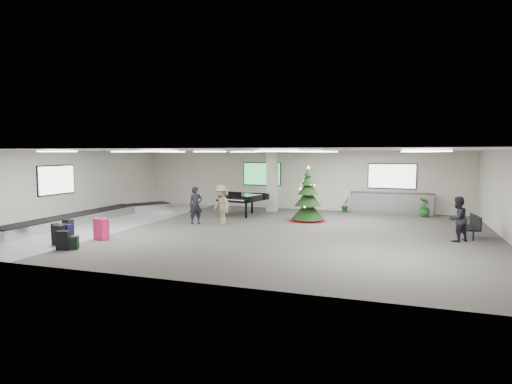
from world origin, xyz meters
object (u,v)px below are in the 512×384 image
(service_counter, at_px, (391,203))
(baggage_carousel, at_px, (93,216))
(potted_plant_left, at_px, (345,205))
(potted_plant_right, at_px, (425,207))
(christmas_tree, at_px, (308,202))
(pink_suitcase, at_px, (101,229))
(traveler_bench, at_px, (458,219))
(bench, at_px, (472,225))
(traveler_a, at_px, (196,205))
(traveler_b, at_px, (221,205))
(grand_piano, at_px, (243,198))

(service_counter, bearing_deg, baggage_carousel, -152.33)
(potted_plant_left, distance_m, potted_plant_right, 3.84)
(christmas_tree, bearing_deg, pink_suitcase, -133.07)
(potted_plant_left, bearing_deg, pink_suitcase, -126.56)
(traveler_bench, bearing_deg, service_counter, -112.12)
(pink_suitcase, distance_m, potted_plant_left, 12.38)
(christmas_tree, xyz_separation_m, potted_plant_right, (5.09, 3.07, -0.42))
(bench, distance_m, potted_plant_left, 7.44)
(baggage_carousel, distance_m, traveler_bench, 15.18)
(potted_plant_right, bearing_deg, traveler_a, -150.56)
(traveler_b, relative_size, potted_plant_right, 1.87)
(potted_plant_right, bearing_deg, traveler_b, -148.98)
(potted_plant_right, bearing_deg, potted_plant_left, 174.92)
(traveler_a, bearing_deg, pink_suitcase, -154.14)
(baggage_carousel, bearing_deg, traveler_bench, 1.12)
(baggage_carousel, relative_size, bench, 7.06)
(service_counter, xyz_separation_m, christmas_tree, (-3.53, -3.67, 0.33))
(potted_plant_left, bearing_deg, service_counter, 6.35)
(traveler_a, distance_m, traveler_b, 1.12)
(pink_suitcase, bearing_deg, baggage_carousel, 146.01)
(pink_suitcase, height_order, christmas_tree, christmas_tree)
(pink_suitcase, xyz_separation_m, grand_piano, (2.68, 7.26, 0.49))
(traveler_b, bearing_deg, grand_piano, 125.56)
(christmas_tree, height_order, bench, christmas_tree)
(christmas_tree, distance_m, bench, 6.74)
(pink_suitcase, distance_m, christmas_tree, 8.95)
(bench, height_order, potted_plant_right, potted_plant_right)
(potted_plant_right, bearing_deg, christmas_tree, -148.90)
(grand_piano, relative_size, traveler_bench, 1.57)
(service_counter, xyz_separation_m, bench, (2.92, -5.59, -0.07))
(bench, bearing_deg, traveler_bench, -131.95)
(pink_suitcase, distance_m, bench, 13.37)
(service_counter, height_order, christmas_tree, christmas_tree)
(baggage_carousel, relative_size, potted_plant_left, 12.16)
(traveler_b, bearing_deg, traveler_bench, 30.41)
(service_counter, xyz_separation_m, grand_piano, (-6.95, -2.93, 0.33))
(baggage_carousel, height_order, grand_piano, grand_piano)
(service_counter, relative_size, traveler_bench, 2.56)
(grand_piano, bearing_deg, bench, -1.21)
(baggage_carousel, xyz_separation_m, pink_suitcase, (3.21, -3.46, 0.17))
(grand_piano, bearing_deg, service_counter, 36.77)
(baggage_carousel, xyz_separation_m, christmas_tree, (9.31, 3.07, 0.66))
(potted_plant_right, bearing_deg, service_counter, 159.31)
(service_counter, bearing_deg, potted_plant_right, -20.69)
(baggage_carousel, bearing_deg, grand_piano, 32.82)
(pink_suitcase, height_order, potted_plant_right, potted_plant_right)
(christmas_tree, bearing_deg, traveler_bench, -25.32)
(service_counter, xyz_separation_m, potted_plant_right, (1.57, -0.59, -0.09))
(service_counter, distance_m, potted_plant_left, 2.28)
(baggage_carousel, xyz_separation_m, service_counter, (12.84, 6.73, 0.33))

